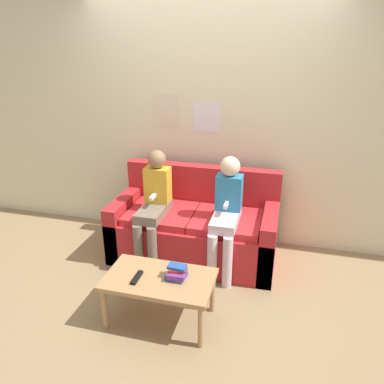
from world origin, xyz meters
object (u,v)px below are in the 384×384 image
at_px(couch, 195,228).
at_px(person_left, 154,202).
at_px(person_right, 226,210).
at_px(coffee_table, 159,283).
at_px(tv_remote, 137,277).

height_order(couch, person_left, person_left).
bearing_deg(couch, person_right, -29.06).
xyz_separation_m(coffee_table, person_left, (-0.34, 0.84, 0.29)).
height_order(couch, coffee_table, couch).
bearing_deg(couch, coffee_table, -91.41).
bearing_deg(person_right, person_left, -179.95).
distance_m(couch, person_right, 0.52).
relative_size(couch, tv_remote, 9.58).
relative_size(person_left, tv_remote, 6.58).
xyz_separation_m(person_right, tv_remote, (-0.53, -0.90, -0.23)).
bearing_deg(person_left, person_right, 0.05).
xyz_separation_m(coffee_table, tv_remote, (-0.16, -0.06, 0.06)).
distance_m(couch, coffee_table, 1.03).
bearing_deg(tv_remote, person_left, 101.30).
height_order(couch, tv_remote, couch).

